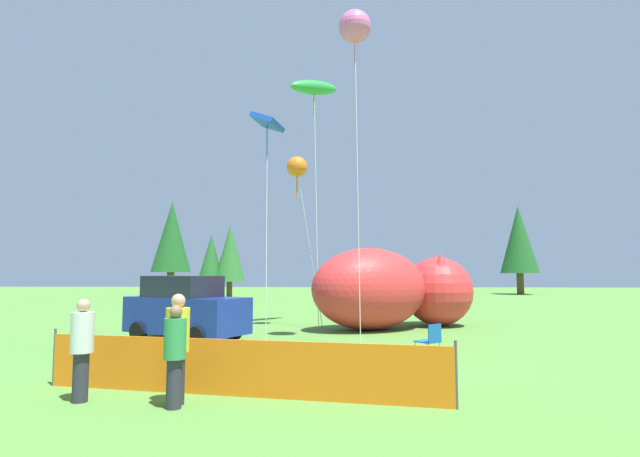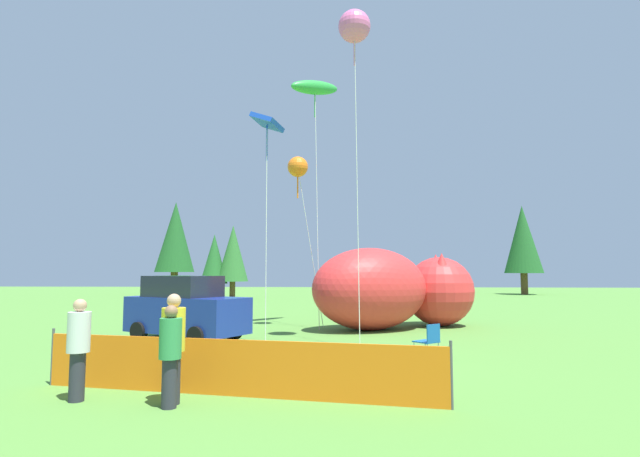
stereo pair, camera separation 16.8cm
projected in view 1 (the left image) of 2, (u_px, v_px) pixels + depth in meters
ground_plane at (320, 362)px, 12.42m from camera, size 120.00×120.00×0.00m
parked_car at (186, 309)px, 16.44m from camera, size 4.46×3.41×2.12m
folding_chair at (431, 339)px, 12.73m from camera, size 0.72×0.72×0.93m
inflatable_cat at (391, 291)px, 19.82m from camera, size 7.24×5.60×3.18m
safety_fence at (237, 368)px, 9.08m from camera, size 7.68×1.37×1.12m
spectator_in_green_shirt at (177, 344)px, 8.57m from camera, size 0.41×0.41×1.87m
spectator_in_white_shirt at (82, 345)px, 8.73m from camera, size 0.39×0.39×1.77m
spectator_in_blue_shirt at (175, 352)px, 8.31m from camera, size 0.37×0.37×1.70m
kite_blue_box at (267, 126)px, 16.53m from camera, size 1.13×1.18×7.52m
kite_green_fish at (314, 88)px, 21.39m from camera, size 2.40×2.35×10.75m
kite_pink_octopus at (355, 27)px, 16.04m from camera, size 1.04×1.14×10.65m
kite_orange_flower at (297, 167)px, 20.47m from camera, size 1.46×0.88×6.97m
horizon_tree_east at (519, 240)px, 49.70m from camera, size 3.70×3.70×8.82m
horizon_tree_west at (230, 254)px, 41.15m from camera, size 2.55×2.55×6.09m
horizon_tree_mid at (172, 237)px, 49.85m from camera, size 3.88×3.88×9.26m
horizon_tree_northeast at (211, 259)px, 41.15m from camera, size 2.24×2.24×5.34m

